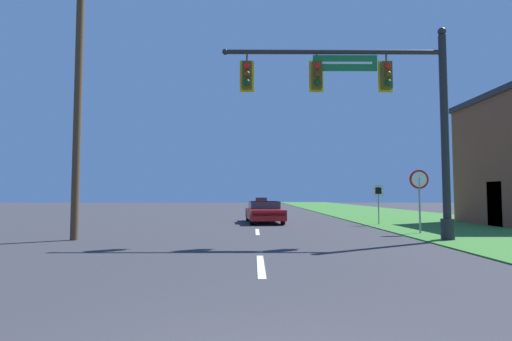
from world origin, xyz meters
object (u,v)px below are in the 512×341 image
at_px(stop_sign, 419,187).
at_px(utility_pole_near, 78,92).
at_px(signal_mast, 383,108).
at_px(car_ahead, 264,212).
at_px(far_car, 261,202).
at_px(route_sign_post, 378,195).

xyz_separation_m(stop_sign, utility_pole_near, (-12.74, -2.06, 3.27)).
relative_size(signal_mast, car_ahead, 1.65).
relative_size(car_ahead, far_car, 1.05).
bearing_deg(far_car, stop_sign, -82.52).
bearing_deg(signal_mast, far_car, 94.35).
xyz_separation_m(route_sign_post, utility_pole_near, (-12.59, -6.80, 3.60)).
height_order(route_sign_post, utility_pole_near, utility_pole_near).
bearing_deg(car_ahead, route_sign_post, -17.43).
bearing_deg(route_sign_post, car_ahead, 162.57).
distance_m(car_ahead, utility_pole_near, 11.85).
bearing_deg(stop_sign, utility_pole_near, -170.82).
relative_size(far_car, route_sign_post, 2.24).
xyz_separation_m(signal_mast, car_ahead, (-3.87, 8.91, -3.92)).
xyz_separation_m(stop_sign, route_sign_post, (-0.15, 4.74, -0.34)).
distance_m(signal_mast, far_car, 44.53).
height_order(car_ahead, route_sign_post, route_sign_post).
height_order(far_car, stop_sign, stop_sign).
bearing_deg(car_ahead, far_car, 89.18).
height_order(signal_mast, car_ahead, signal_mast).
xyz_separation_m(far_car, stop_sign, (5.50, -41.90, 1.26)).
bearing_deg(far_car, signal_mast, -85.65).
height_order(stop_sign, route_sign_post, stop_sign).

